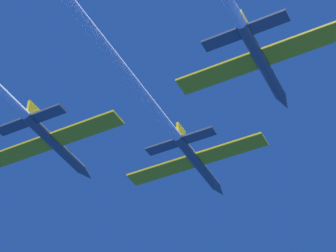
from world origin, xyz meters
TOP-DOWN VIEW (x-y plane):
  - jet_lead at (-0.50, -11.46)m, footprint 15.49×41.82m

SIDE VIEW (x-z plane):
  - jet_lead at x=-0.50m, z-range -1.29..1.27m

